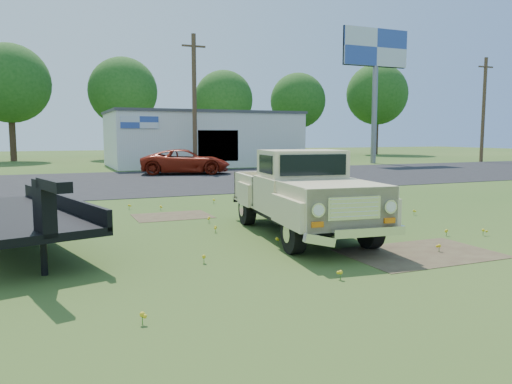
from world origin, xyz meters
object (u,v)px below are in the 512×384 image
Objects in this scene: vintage_pickup_truck at (302,193)px; red_pickup at (186,162)px; dark_sedan at (314,158)px; flatbed_trailer at (11,209)px; billboard at (375,59)px.

red_pickup is (2.27, 19.10, -0.27)m from vintage_pickup_truck.
red_pickup reaches higher than dark_sedan.
billboard is at bearing 27.10° from flatbed_trailer.
red_pickup is at bearing 104.83° from dark_sedan.
flatbed_trailer is at bearing 177.58° from vintage_pickup_truck.
dark_sedan is (11.98, 20.61, -0.30)m from vintage_pickup_truck.
flatbed_trailer is 1.48× the size of dark_sedan.
billboard is at bearing -57.93° from dark_sedan.
flatbed_trailer is at bearing 143.22° from dark_sedan.
billboard reaches higher than dark_sedan.
dark_sedan is at bearing -153.95° from billboard.
flatbed_trailer reaches higher than red_pickup.
vintage_pickup_truck is 6.32m from flatbed_trailer.
red_pickup is (-17.55, -5.33, -7.80)m from billboard.
red_pickup is at bearing 89.31° from vintage_pickup_truck.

